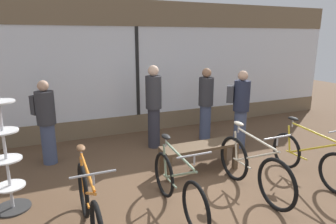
{
  "coord_description": "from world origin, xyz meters",
  "views": [
    {
      "loc": [
        -2.23,
        -3.57,
        2.36
      ],
      "look_at": [
        0.0,
        1.56,
        0.95
      ],
      "focal_mm": 32.0,
      "sensor_mm": 36.0,
      "label": 1
    }
  ],
  "objects": [
    {
      "name": "accessory_rack",
      "position": [
        -2.74,
        0.76,
        0.68
      ],
      "size": [
        0.48,
        0.48,
        1.65
      ],
      "color": "#333333",
      "rests_on": "ground_plane"
    },
    {
      "name": "ground_plane",
      "position": [
        0.0,
        0.0,
        0.0
      ],
      "size": [
        24.0,
        24.0,
        0.0
      ],
      "primitive_type": "plane",
      "color": "brown"
    },
    {
      "name": "bicycle_far_right",
      "position": [
        1.82,
        -0.22,
        0.37
      ],
      "size": [
        0.46,
        1.7,
        1.01
      ],
      "color": "black",
      "rests_on": "ground_plane"
    },
    {
      "name": "bicycle_left",
      "position": [
        -0.64,
        -0.23,
        0.38
      ],
      "size": [
        0.46,
        1.68,
        1.02
      ],
      "color": "black",
      "rests_on": "ground_plane"
    },
    {
      "name": "customer_by_window",
      "position": [
        -2.18,
        2.26,
        0.86
      ],
      "size": [
        0.5,
        0.56,
        1.6
      ],
      "color": "#424C6B",
      "rests_on": "ground_plane"
    },
    {
      "name": "shop_back_wall",
      "position": [
        0.0,
        3.46,
        1.64
      ],
      "size": [
        12.0,
        0.08,
        3.2
      ],
      "color": "#7A664C",
      "rests_on": "ground_plane"
    },
    {
      "name": "customer_near_rack",
      "position": [
        1.67,
        1.53,
        0.9
      ],
      "size": [
        0.56,
        0.53,
        1.68
      ],
      "color": "#424C6B",
      "rests_on": "ground_plane"
    },
    {
      "name": "bicycle_right",
      "position": [
        0.65,
        -0.21,
        0.41
      ],
      "size": [
        0.46,
        1.75,
        1.06
      ],
      "color": "black",
      "rests_on": "ground_plane"
    },
    {
      "name": "customer_near_bench",
      "position": [
        1.27,
        2.28,
        0.88
      ],
      "size": [
        0.37,
        0.37,
        1.67
      ],
      "color": "#424C6B",
      "rests_on": "ground_plane"
    },
    {
      "name": "customer_mid_floor",
      "position": [
        -0.02,
        2.28,
        0.97
      ],
      "size": [
        0.47,
        0.56,
        1.79
      ],
      "color": "#2D2D38",
      "rests_on": "ground_plane"
    },
    {
      "name": "bicycle_far_left",
      "position": [
        -1.83,
        -0.3,
        0.4
      ],
      "size": [
        0.46,
        1.78,
        1.05
      ],
      "color": "black",
      "rests_on": "ground_plane"
    },
    {
      "name": "display_bench",
      "position": [
        0.27,
        0.8,
        0.4
      ],
      "size": [
        1.4,
        0.44,
        0.49
      ],
      "color": "brown",
      "rests_on": "ground_plane"
    }
  ]
}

